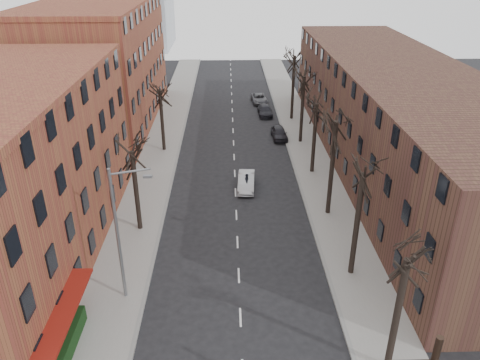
{
  "coord_description": "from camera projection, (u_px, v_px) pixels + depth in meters",
  "views": [
    {
      "loc": [
        -0.61,
        -13.42,
        19.85
      ],
      "look_at": [
        0.26,
        18.47,
        4.0
      ],
      "focal_mm": 35.0,
      "sensor_mm": 36.0,
      "label": 1
    }
  ],
  "objects": [
    {
      "name": "building_left_far",
      "position": [
        101.0,
        66.0,
        56.74
      ],
      "size": [
        12.0,
        28.0,
        14.0
      ],
      "primitive_type": "cube",
      "color": "brown",
      "rests_on": "ground"
    },
    {
      "name": "tree_left_b",
      "position": [
        164.0,
        151.0,
        51.11
      ],
      "size": [
        5.2,
        5.2,
        9.5
      ],
      "primitive_type": null,
      "color": "black",
      "rests_on": "ground"
    },
    {
      "name": "silver_sedan",
      "position": [
        246.0,
        182.0,
        42.76
      ],
      "size": [
        1.73,
        4.28,
        1.38
      ],
      "primitive_type": "imported",
      "rotation": [
        0.0,
        0.0,
        -0.07
      ],
      "color": "#B4B7BC",
      "rests_on": "ground"
    },
    {
      "name": "tree_right_e",
      "position": [
        300.0,
        142.0,
        53.27
      ],
      "size": [
        5.2,
        5.2,
        10.8
      ],
      "primitive_type": null,
      "color": "black",
      "rests_on": "ground"
    },
    {
      "name": "tree_right_c",
      "position": [
        327.0,
        214.0,
        38.94
      ],
      "size": [
        5.2,
        5.2,
        11.6
      ],
      "primitive_type": null,
      "color": "black",
      "rests_on": "ground"
    },
    {
      "name": "tree_right_b",
      "position": [
        350.0,
        274.0,
        31.78
      ],
      "size": [
        5.2,
        5.2,
        10.8
      ],
      "primitive_type": null,
      "color": "black",
      "rests_on": "ground"
    },
    {
      "name": "awning_left",
      "position": [
        73.0,
        346.0,
        26.0
      ],
      "size": [
        1.2,
        7.0,
        0.15
      ],
      "primitive_type": "cube",
      "color": "maroon",
      "rests_on": "ground"
    },
    {
      "name": "parked_car_mid",
      "position": [
        265.0,
        111.0,
        61.64
      ],
      "size": [
        1.89,
        4.38,
        1.26
      ],
      "primitive_type": "imported",
      "rotation": [
        0.0,
        0.0,
        0.03
      ],
      "color": "black",
      "rests_on": "ground"
    },
    {
      "name": "pedestrian_crossing",
      "position": [
        247.0,
        183.0,
        42.2
      ],
      "size": [
        0.43,
        1.01,
        1.72
      ],
      "primitive_type": "imported",
      "rotation": [
        0.0,
        0.0,
        1.56
      ],
      "color": "black",
      "rests_on": "ground"
    },
    {
      "name": "sidewalk_right",
      "position": [
        305.0,
        145.0,
        52.35
      ],
      "size": [
        4.0,
        90.0,
        0.15
      ],
      "primitive_type": "cube",
      "color": "gray",
      "rests_on": "ground"
    },
    {
      "name": "tree_right_d",
      "position": [
        312.0,
        172.0,
        46.11
      ],
      "size": [
        5.2,
        5.2,
        10.0
      ],
      "primitive_type": null,
      "color": "black",
      "rests_on": "ground"
    },
    {
      "name": "parked_car_far",
      "position": [
        259.0,
        99.0,
        66.61
      ],
      "size": [
        2.35,
        4.54,
        1.22
      ],
      "primitive_type": "imported",
      "rotation": [
        0.0,
        0.0,
        0.08
      ],
      "color": "#57595F",
      "rests_on": "ground"
    },
    {
      "name": "streetlight",
      "position": [
        120.0,
        230.0,
        27.41
      ],
      "size": [
        2.45,
        0.22,
        9.03
      ],
      "color": "slate",
      "rests_on": "ground"
    },
    {
      "name": "parked_car_near",
      "position": [
        279.0,
        133.0,
        54.02
      ],
      "size": [
        1.85,
        4.14,
        1.38
      ],
      "primitive_type": "imported",
      "rotation": [
        0.0,
        0.0,
        0.06
      ],
      "color": "black",
      "rests_on": "ground"
    },
    {
      "name": "sidewalk_left",
      "position": [
        162.0,
        146.0,
        51.96
      ],
      "size": [
        4.0,
        90.0,
        0.15
      ],
      "primitive_type": "cube",
      "color": "gray",
      "rests_on": "ground"
    },
    {
      "name": "tree_right_f",
      "position": [
        291.0,
        119.0,
        60.43
      ],
      "size": [
        5.2,
        5.2,
        11.6
      ],
      "primitive_type": null,
      "color": "black",
      "rests_on": "ground"
    },
    {
      "name": "hedge",
      "position": [
        63.0,
        351.0,
        24.81
      ],
      "size": [
        0.8,
        6.0,
        1.0
      ],
      "primitive_type": "cube",
      "color": "#163713",
      "rests_on": "sidewalk_left"
    },
    {
      "name": "building_right",
      "position": [
        397.0,
        117.0,
        45.88
      ],
      "size": [
        12.0,
        50.0,
        10.0
      ],
      "primitive_type": "cube",
      "color": "#4B3023",
      "rests_on": "ground"
    },
    {
      "name": "tree_left_a",
      "position": [
        140.0,
        229.0,
        36.78
      ],
      "size": [
        5.2,
        5.2,
        9.5
      ],
      "primitive_type": null,
      "color": "black",
      "rests_on": "ground"
    }
  ]
}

